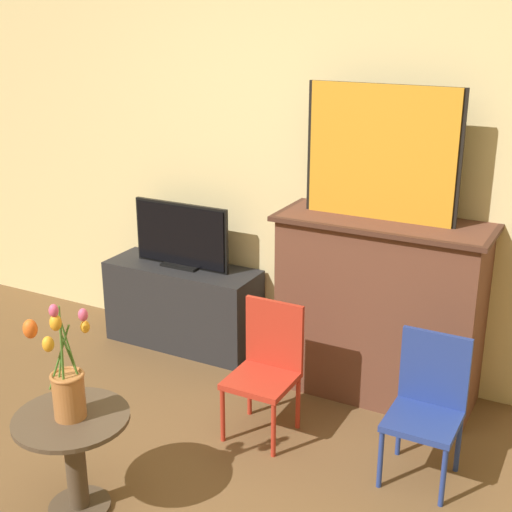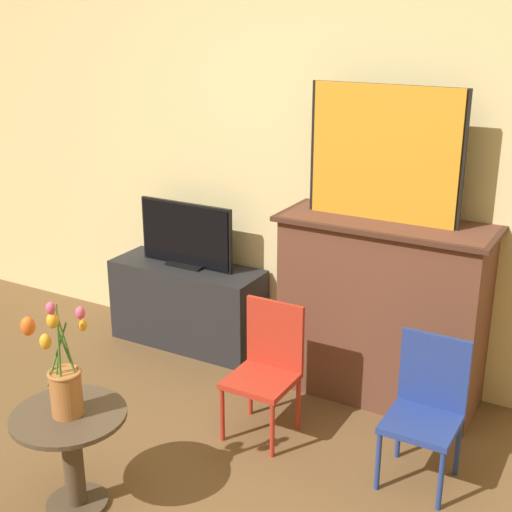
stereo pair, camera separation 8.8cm
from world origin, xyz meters
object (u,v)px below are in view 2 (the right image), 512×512
object	(u,v)px
painting	(384,154)
chair_red	(267,364)
vase_tulips	(63,379)
tv_monitor	(186,236)
chair_blue	(427,404)

from	to	relation	value
painting	chair_red	distance (m)	1.21
vase_tulips	painting	bearing A→B (deg)	63.81
tv_monitor	chair_red	distance (m)	1.16
painting	chair_blue	distance (m)	1.25
painting	chair_red	xyz separation A→B (m)	(-0.33, -0.62, -0.99)
vase_tulips	chair_blue	bearing A→B (deg)	37.54
vase_tulips	chair_red	bearing A→B (deg)	65.11
chair_blue	tv_monitor	bearing A→B (deg)	160.42
chair_red	vase_tulips	world-z (taller)	vase_tulips
painting	tv_monitor	xyz separation A→B (m)	(-1.24, 0.01, -0.63)
painting	vase_tulips	xyz separation A→B (m)	(-0.77, -1.56, -0.74)
chair_red	chair_blue	world-z (taller)	same
painting	tv_monitor	bearing A→B (deg)	179.59
tv_monitor	chair_blue	size ratio (longest dim) A/B	0.96
chair_red	chair_blue	bearing A→B (deg)	1.12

